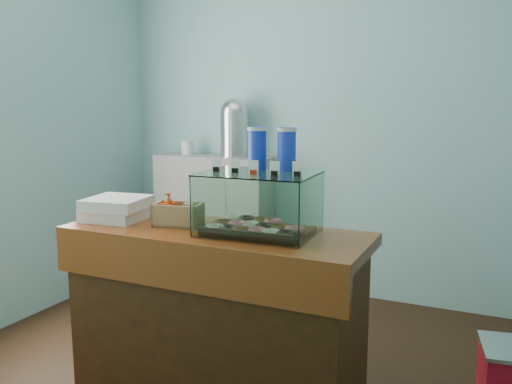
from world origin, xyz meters
The scene contains 8 objects.
ground centered at (0.00, 0.00, 0.00)m, with size 3.50×3.50×0.00m, color black.
room_shell centered at (0.03, 0.01, 1.71)m, with size 3.54×3.04×2.82m.
counter centered at (0.00, -0.25, 0.46)m, with size 1.60×0.60×0.90m.
back_shelf centered at (-0.90, 1.32, 0.55)m, with size 1.00×0.32×1.10m, color gray.
display_case centered at (0.23, -0.20, 1.06)m, with size 0.58×0.44×0.53m.
condiment_crate centered at (-0.24, -0.24, 0.96)m, with size 0.28×0.20×0.17m.
pastry_boxes centered at (-0.62, -0.26, 0.96)m, with size 0.36×0.36×0.13m.
coffee_urn centered at (-0.69, 1.32, 1.35)m, with size 0.26×0.26×0.48m.
Camera 1 is at (1.35, -2.64, 1.56)m, focal length 38.00 mm.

